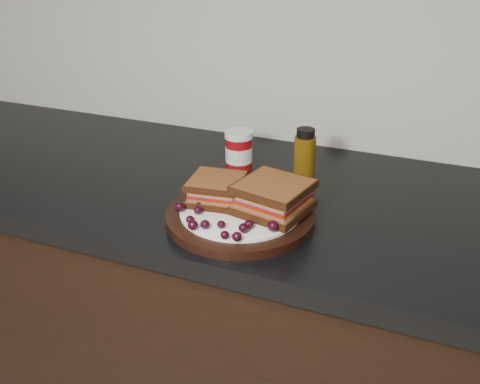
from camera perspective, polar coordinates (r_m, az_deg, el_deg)
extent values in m
cube|color=black|center=(1.46, -5.66, -15.20)|extent=(3.96, 0.58, 0.86)
cube|color=black|center=(1.22, -6.58, 0.96)|extent=(3.98, 0.60, 0.04)
cylinder|color=black|center=(1.01, 0.00, -2.61)|extent=(0.28, 0.28, 0.02)
ellipsoid|color=black|center=(1.00, -6.46, -1.58)|extent=(0.02, 0.02, 0.02)
ellipsoid|color=black|center=(0.98, -4.48, -1.96)|extent=(0.02, 0.02, 0.02)
ellipsoid|color=black|center=(0.95, -5.34, -2.95)|extent=(0.02, 0.02, 0.01)
ellipsoid|color=black|center=(0.93, -5.05, -3.53)|extent=(0.02, 0.02, 0.02)
ellipsoid|color=black|center=(0.94, -3.76, -3.46)|extent=(0.02, 0.02, 0.02)
ellipsoid|color=black|center=(0.94, -2.01, -3.47)|extent=(0.02, 0.02, 0.01)
ellipsoid|color=black|center=(0.91, -1.64, -4.60)|extent=(0.02, 0.02, 0.01)
ellipsoid|color=black|center=(0.90, -0.33, -4.77)|extent=(0.02, 0.02, 0.02)
ellipsoid|color=black|center=(0.92, 0.38, -3.85)|extent=(0.02, 0.02, 0.02)
ellipsoid|color=black|center=(0.94, 0.97, -3.45)|extent=(0.02, 0.02, 0.02)
ellipsoid|color=black|center=(0.93, 3.56, -3.63)|extent=(0.02, 0.02, 0.02)
ellipsoid|color=black|center=(0.95, 3.60, -3.07)|extent=(0.02, 0.02, 0.01)
ellipsoid|color=black|center=(0.95, 3.77, -3.17)|extent=(0.02, 0.02, 0.02)
ellipsoid|color=black|center=(0.98, 5.42, -2.11)|extent=(0.02, 0.02, 0.02)
ellipsoid|color=black|center=(0.99, 5.03, -1.84)|extent=(0.02, 0.02, 0.01)
ellipsoid|color=black|center=(1.00, 3.47, -1.37)|extent=(0.02, 0.02, 0.02)
ellipsoid|color=black|center=(1.05, -0.92, 0.06)|extent=(0.02, 0.02, 0.02)
ellipsoid|color=black|center=(1.05, -1.94, 0.16)|extent=(0.02, 0.02, 0.02)
ellipsoid|color=black|center=(1.05, -3.09, 0.08)|extent=(0.02, 0.02, 0.02)
ellipsoid|color=black|center=(1.05, -3.83, 0.04)|extent=(0.02, 0.02, 0.02)
ellipsoid|color=black|center=(1.01, -3.05, -0.96)|extent=(0.02, 0.02, 0.02)
ellipsoid|color=black|center=(1.00, -4.38, -1.46)|extent=(0.02, 0.02, 0.01)
ellipsoid|color=black|center=(1.03, -1.77, -0.60)|extent=(0.02, 0.02, 0.01)
ellipsoid|color=black|center=(1.05, -4.04, 0.11)|extent=(0.02, 0.02, 0.02)
ellipsoid|color=black|center=(1.03, -3.65, -0.53)|extent=(0.02, 0.02, 0.02)
cylinder|color=maroon|center=(1.21, -0.12, 4.41)|extent=(0.07, 0.07, 0.09)
cylinder|color=#513508|center=(1.14, 6.88, 3.67)|extent=(0.06, 0.06, 0.13)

